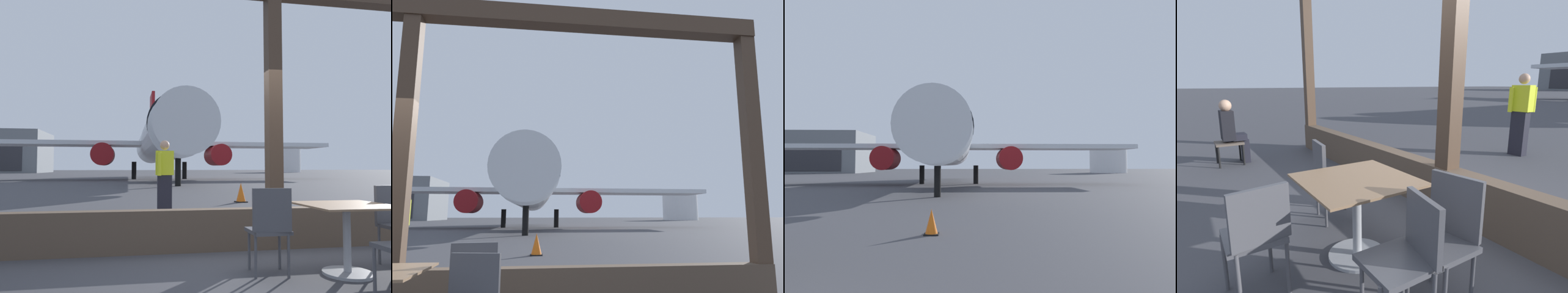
% 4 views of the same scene
% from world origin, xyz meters
% --- Properties ---
extents(ground_plane, '(220.00, 220.00, 0.00)m').
position_xyz_m(ground_plane, '(0.00, 40.00, 0.00)').
color(ground_plane, '#424247').
extents(window_frame, '(8.95, 0.24, 3.81)m').
position_xyz_m(window_frame, '(0.00, 0.00, 1.40)').
color(window_frame, brown).
rests_on(window_frame, ground).
extents(dining_table, '(0.91, 0.91, 0.73)m').
position_xyz_m(dining_table, '(0.25, -1.37, 0.47)').
color(dining_table, '#8C6B4C').
rests_on(dining_table, ground).
extents(cafe_chair_aisle_left, '(0.43, 0.43, 0.91)m').
position_xyz_m(cafe_chair_aisle_left, '(-0.57, -1.27, 0.54)').
color(cafe_chair_aisle_left, '#4C4C51').
rests_on(cafe_chair_aisle_left, ground).
extents(airplane, '(31.48, 30.93, 10.42)m').
position_xyz_m(airplane, '(0.90, 28.94, 3.52)').
color(airplane, silver).
rests_on(airplane, ground).
extents(ground_crew_worker, '(0.40, 0.48, 1.74)m').
position_xyz_m(ground_crew_worker, '(-1.22, 3.50, 0.90)').
color(ground_crew_worker, black).
rests_on(ground_crew_worker, ground).
extents(traffic_cone, '(0.36, 0.36, 0.62)m').
position_xyz_m(traffic_cone, '(1.56, 6.70, 0.30)').
color(traffic_cone, orange).
rests_on(traffic_cone, ground).
extents(distant_hangar, '(18.19, 16.37, 8.58)m').
position_xyz_m(distant_hangar, '(-28.41, 79.45, 4.29)').
color(distant_hangar, slate).
rests_on(distant_hangar, ground).
extents(fuel_storage_tank, '(7.48, 7.48, 5.69)m').
position_xyz_m(fuel_storage_tank, '(32.50, 74.94, 2.85)').
color(fuel_storage_tank, white).
rests_on(fuel_storage_tank, ground).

